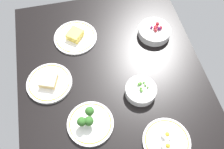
# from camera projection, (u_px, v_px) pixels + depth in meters

# --- Properties ---
(dining_table) EXTENTS (1.10, 0.89, 0.04)m
(dining_table) POSITION_uv_depth(u_px,v_px,m) (112.00, 79.00, 1.19)
(dining_table) COLOR black
(dining_table) RESTS_ON ground
(bowl_peas) EXTENTS (0.14, 0.14, 0.06)m
(bowl_peas) POSITION_uv_depth(u_px,v_px,m) (141.00, 91.00, 1.11)
(bowl_peas) COLOR white
(bowl_peas) RESTS_ON dining_table
(plate_cheese) EXTENTS (0.22, 0.22, 0.05)m
(plate_cheese) POSITION_uv_depth(u_px,v_px,m) (75.00, 37.00, 1.28)
(plate_cheese) COLOR white
(plate_cheese) RESTS_ON dining_table
(bowl_berries) EXTENTS (0.17, 0.17, 0.06)m
(bowl_berries) POSITION_uv_depth(u_px,v_px,m) (154.00, 31.00, 1.29)
(bowl_berries) COLOR white
(bowl_berries) RESTS_ON dining_table
(plate_sandwich) EXTENTS (0.21, 0.21, 0.05)m
(plate_sandwich) POSITION_uv_depth(u_px,v_px,m) (49.00, 82.00, 1.14)
(plate_sandwich) COLOR white
(plate_sandwich) RESTS_ON dining_table
(plate_broccoli) EXTENTS (0.20, 0.20, 0.08)m
(plate_broccoli) POSITION_uv_depth(u_px,v_px,m) (90.00, 122.00, 1.04)
(plate_broccoli) COLOR white
(plate_broccoli) RESTS_ON dining_table
(plate_eggs) EXTENTS (0.20, 0.20, 0.05)m
(plate_eggs) POSITION_uv_depth(u_px,v_px,m) (167.00, 141.00, 1.01)
(plate_eggs) COLOR white
(plate_eggs) RESTS_ON dining_table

